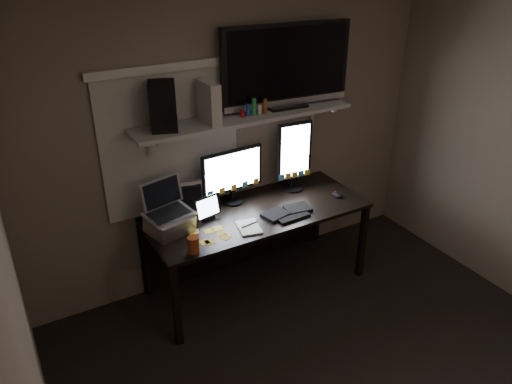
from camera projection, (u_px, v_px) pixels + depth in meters
back_wall at (235, 136)px, 4.09m from camera, size 3.60×0.00×3.60m
left_wall at (34, 364)px, 1.90m from camera, size 0.00×3.60×3.60m
window_blinds at (172, 143)px, 3.81m from camera, size 1.10×0.02×1.10m
desk at (250, 223)px, 4.21m from camera, size 1.80×0.75×0.73m
wall_shelf at (245, 117)px, 3.86m from camera, size 1.80×0.35×0.03m
monitor_landscape at (232, 176)px, 4.06m from camera, size 0.55×0.09×0.48m
monitor_portrait at (294, 156)px, 4.24m from camera, size 0.32×0.08×0.63m
keyboard at (287, 212)px, 4.00m from camera, size 0.43×0.18×0.03m
mouse at (337, 195)px, 4.25m from camera, size 0.07×0.11×0.04m
notepad at (249, 227)px, 3.79m from camera, size 0.20×0.25×0.01m
tablet at (207, 208)px, 3.87m from camera, size 0.24×0.14×0.20m
file_sorter at (188, 198)px, 3.96m from camera, size 0.22×0.14×0.26m
laptop at (168, 209)px, 3.66m from camera, size 0.40×0.36×0.39m
cup at (194, 245)px, 3.48m from camera, size 0.10×0.10×0.12m
sticky_notes at (216, 232)px, 3.74m from camera, size 0.35×0.29×0.00m
tv at (286, 66)px, 3.89m from camera, size 1.10×0.28×0.65m
game_console at (209, 102)px, 3.63m from camera, size 0.09×0.26×0.30m
speaker at (163, 106)px, 3.50m from camera, size 0.25×0.27×0.34m
bottles at (254, 107)px, 3.82m from camera, size 0.20×0.06×0.13m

